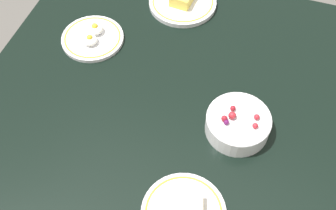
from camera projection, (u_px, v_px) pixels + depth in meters
dining_table at (168, 113)px, 122.49cm from camera, size 116.69×111.96×4.00cm
plate_eggs at (93, 37)px, 135.36cm from camera, size 19.58×19.58×4.76cm
bowl_berries at (238, 123)px, 114.38cm from camera, size 17.34×17.34×7.51cm
plate_cheese at (183, 1)px, 144.52cm from camera, size 22.70×22.70×5.43cm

